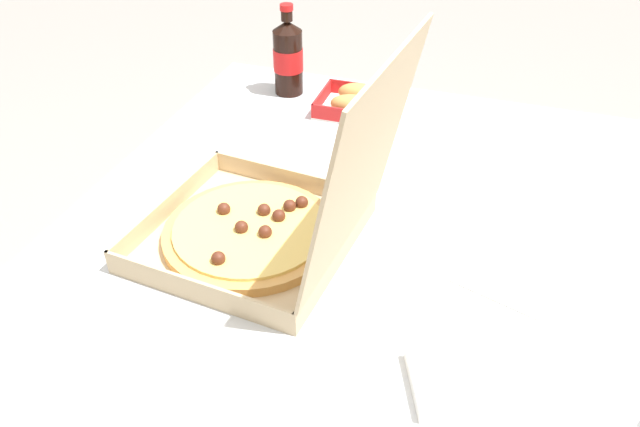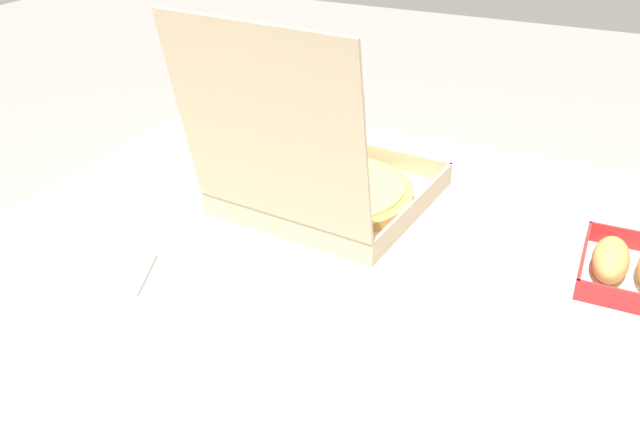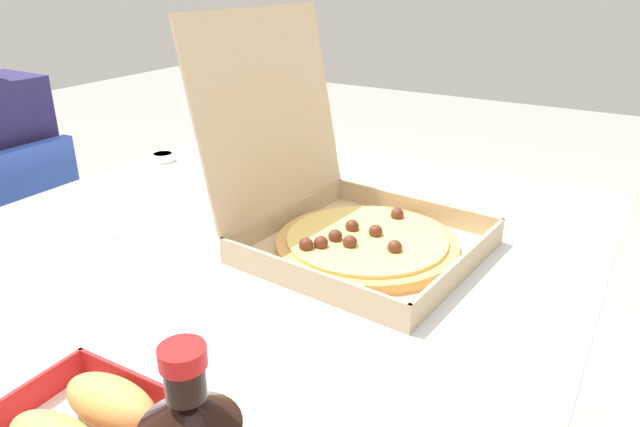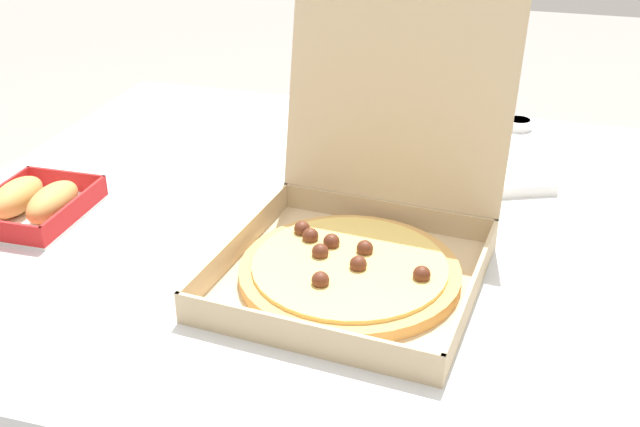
% 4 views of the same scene
% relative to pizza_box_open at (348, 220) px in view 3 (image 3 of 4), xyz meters
% --- Properties ---
extents(dining_table, '(1.23, 1.09, 0.76)m').
position_rel_pizza_box_open_xyz_m(dining_table, '(-0.09, 0.14, -0.12)').
color(dining_table, silver).
rests_on(dining_table, ground_plane).
extents(pizza_box_open, '(0.38, 0.45, 0.39)m').
position_rel_pizza_box_open_xyz_m(pizza_box_open, '(0.00, 0.00, 0.00)').
color(pizza_box_open, tan).
rests_on(pizza_box_open, dining_table).
extents(bread_side_box, '(0.15, 0.19, 0.06)m').
position_rel_pizza_box_open_xyz_m(bread_side_box, '(-0.54, 0.01, -0.03)').
color(bread_side_box, white).
rests_on(bread_side_box, dining_table).
extents(paper_menu, '(0.25, 0.21, 0.00)m').
position_rel_pizza_box_open_xyz_m(paper_menu, '(-0.08, 0.42, -0.05)').
color(paper_menu, white).
rests_on(paper_menu, dining_table).
extents(napkin_pile, '(0.14, 0.14, 0.02)m').
position_rel_pizza_box_open_xyz_m(napkin_pile, '(0.20, 0.35, -0.04)').
color(napkin_pile, white).
rests_on(napkin_pile, dining_table).
extents(dipping_sauce_cup, '(0.06, 0.06, 0.02)m').
position_rel_pizza_box_open_xyz_m(dipping_sauce_cup, '(0.19, 0.62, -0.04)').
color(dipping_sauce_cup, white).
rests_on(dipping_sauce_cup, dining_table).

